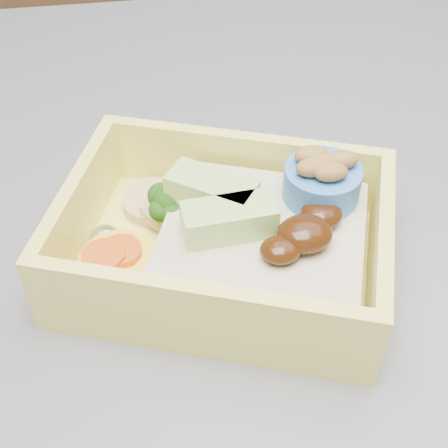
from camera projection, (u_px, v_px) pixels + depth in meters
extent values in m
cube|color=brown|center=(111.00, 29.00, 1.66)|extent=(3.20, 0.60, 0.90)
cube|color=#333338|center=(70.00, 303.00, 0.42)|extent=(1.24, 0.84, 0.04)
cube|color=#F9F067|center=(224.00, 262.00, 0.42)|extent=(0.24, 0.21, 0.01)
cube|color=#F9F067|center=(244.00, 164.00, 0.45)|extent=(0.19, 0.08, 0.05)
cube|color=#F9F067|center=(199.00, 316.00, 0.35)|extent=(0.19, 0.08, 0.05)
cube|color=#F9F067|center=(380.00, 253.00, 0.38)|extent=(0.05, 0.12, 0.05)
cube|color=#F9F067|center=(79.00, 209.00, 0.41)|extent=(0.05, 0.12, 0.05)
cube|color=tan|center=(262.00, 246.00, 0.40)|extent=(0.16, 0.15, 0.03)
ellipsoid|color=black|center=(305.00, 234.00, 0.37)|extent=(0.04, 0.04, 0.02)
ellipsoid|color=black|center=(321.00, 215.00, 0.39)|extent=(0.03, 0.03, 0.01)
ellipsoid|color=black|center=(281.00, 250.00, 0.37)|extent=(0.03, 0.03, 0.01)
cube|color=#AED871|center=(229.00, 219.00, 0.38)|extent=(0.06, 0.03, 0.02)
cube|color=#AED871|center=(212.00, 192.00, 0.40)|extent=(0.06, 0.05, 0.02)
cylinder|color=#77B360|center=(172.00, 223.00, 0.42)|extent=(0.01, 0.01, 0.02)
sphere|color=#1F4F12|center=(170.00, 200.00, 0.41)|extent=(0.02, 0.02, 0.02)
sphere|color=#1F4F12|center=(185.00, 200.00, 0.41)|extent=(0.02, 0.02, 0.02)
sphere|color=#1F4F12|center=(161.00, 196.00, 0.42)|extent=(0.02, 0.02, 0.02)
sphere|color=#1F4F12|center=(172.00, 213.00, 0.41)|extent=(0.02, 0.02, 0.02)
sphere|color=#1F4F12|center=(161.00, 210.00, 0.41)|extent=(0.02, 0.02, 0.02)
sphere|color=#1F4F12|center=(174.00, 194.00, 0.42)|extent=(0.02, 0.02, 0.02)
cylinder|color=yellow|center=(121.00, 270.00, 0.39)|extent=(0.05, 0.05, 0.02)
cylinder|color=#D55012|center=(120.00, 251.00, 0.38)|extent=(0.03, 0.03, 0.00)
cylinder|color=#D55012|center=(103.00, 256.00, 0.38)|extent=(0.03, 0.03, 0.00)
cylinder|color=tan|center=(154.00, 202.00, 0.45)|extent=(0.05, 0.05, 0.01)
cylinder|color=tan|center=(173.00, 205.00, 0.44)|extent=(0.05, 0.05, 0.01)
ellipsoid|color=silver|center=(206.00, 194.00, 0.44)|extent=(0.02, 0.02, 0.02)
ellipsoid|color=silver|center=(106.00, 241.00, 0.41)|extent=(0.02, 0.02, 0.02)
cylinder|color=#3C77CF|center=(322.00, 183.00, 0.40)|extent=(0.05, 0.05, 0.02)
ellipsoid|color=brown|center=(325.00, 162.00, 0.39)|extent=(0.03, 0.02, 0.01)
ellipsoid|color=brown|center=(342.00, 160.00, 0.39)|extent=(0.03, 0.02, 0.01)
ellipsoid|color=brown|center=(311.00, 155.00, 0.40)|extent=(0.03, 0.02, 0.01)
ellipsoid|color=brown|center=(331.00, 172.00, 0.38)|extent=(0.03, 0.02, 0.01)
ellipsoid|color=brown|center=(313.00, 167.00, 0.39)|extent=(0.03, 0.02, 0.01)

